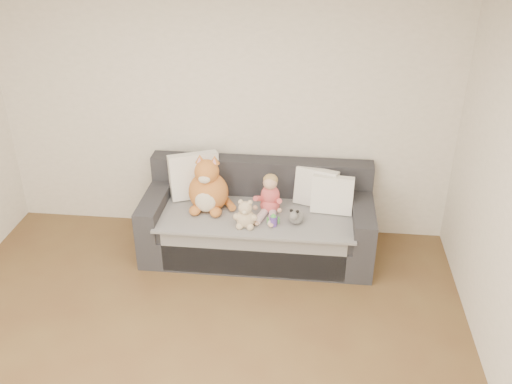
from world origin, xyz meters
TOP-DOWN VIEW (x-y plane):
  - room_shell at (0.00, 0.42)m, footprint 5.00×5.00m
  - sofa at (0.38, 2.06)m, footprint 2.20×0.94m
  - cushion_left at (-0.27, 2.25)m, footprint 0.53×0.39m
  - cushion_right_back at (0.93, 2.20)m, footprint 0.44×0.30m
  - cushion_right_front at (1.09, 2.08)m, footprint 0.41×0.21m
  - toddler at (0.50, 1.98)m, footprint 0.28×0.40m
  - plush_cat at (-0.09, 2.00)m, footprint 0.47×0.39m
  - teddy_bear at (0.30, 1.71)m, footprint 0.22×0.16m
  - plush_cow at (0.76, 1.82)m, footprint 0.14×0.22m
  - sippy_cup at (0.56, 1.75)m, footprint 0.12×0.08m

SIDE VIEW (x-z plane):
  - sofa at x=0.38m, z-range -0.12..0.73m
  - sippy_cup at x=0.56m, z-range 0.48..0.61m
  - plush_cow at x=0.76m, z-range 0.46..0.63m
  - teddy_bear at x=0.30m, z-range 0.44..0.73m
  - toddler at x=0.50m, z-range 0.44..0.84m
  - cushion_right_front at x=1.09m, z-range 0.47..0.84m
  - cushion_right_back at x=0.93m, z-range 0.47..0.85m
  - plush_cat at x=-0.09m, z-range 0.39..0.98m
  - cushion_left at x=-0.27m, z-range 0.46..0.93m
  - room_shell at x=0.00m, z-range -1.20..3.80m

